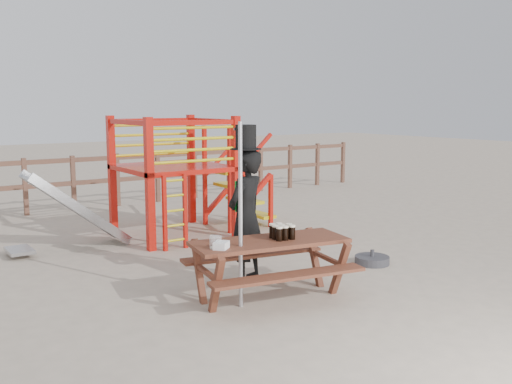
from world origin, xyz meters
name	(u,v)px	position (x,y,z in m)	size (l,w,h in m)	color
ground	(291,290)	(0.00, 0.00, 0.00)	(60.00, 60.00, 0.00)	tan
back_fence	(96,175)	(0.00, 7.00, 0.74)	(15.09, 0.09, 1.20)	brown
playground_fort	(169,175)	(0.12, 3.58, 1.07)	(4.71, 1.84, 2.10)	red
picnic_table	(270,262)	(-0.40, -0.08, 0.45)	(2.04, 1.59, 0.71)	brown
man_with_hat	(246,213)	(-0.26, 0.62, 0.91)	(0.74, 0.63, 2.04)	black
metal_pole	(241,216)	(-0.84, -0.13, 1.05)	(0.05, 0.05, 2.10)	#B2B2B7
parasol_base	(372,260)	(1.70, 0.26, 0.06)	(0.50, 0.50, 0.21)	#323237
paper_bag	(221,245)	(-1.08, -0.12, 0.75)	(0.18, 0.14, 0.08)	white
stout_pints	(282,232)	(-0.25, -0.12, 0.80)	(0.27, 0.27, 0.17)	black
empty_glasses	(216,243)	(-1.14, -0.08, 0.78)	(0.11, 0.12, 0.15)	silver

